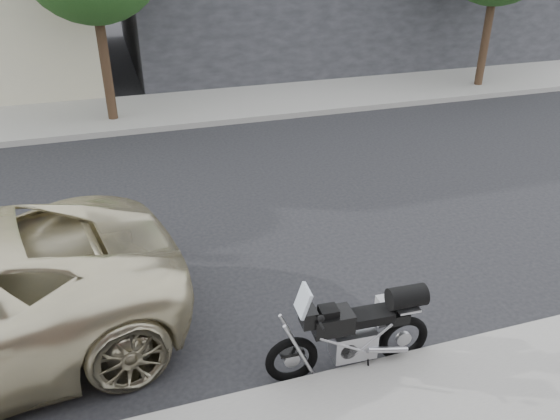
% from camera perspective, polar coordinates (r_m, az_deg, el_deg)
% --- Properties ---
extents(ground, '(120.00, 120.00, 0.00)m').
position_cam_1_polar(ground, '(9.59, -3.26, -0.82)').
color(ground, black).
rests_on(ground, ground).
extents(far_sidewalk, '(44.00, 3.00, 0.15)m').
position_cam_1_polar(far_sidewalk, '(15.49, -9.59, 10.43)').
color(far_sidewalk, gray).
rests_on(far_sidewalk, ground).
extents(motorcycle, '(1.96, 0.63, 1.24)m').
position_cam_1_polar(motorcycle, '(6.34, 8.39, -12.24)').
color(motorcycle, black).
rests_on(motorcycle, ground).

